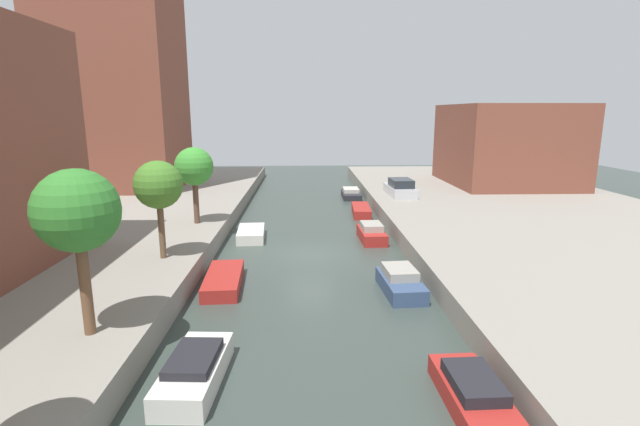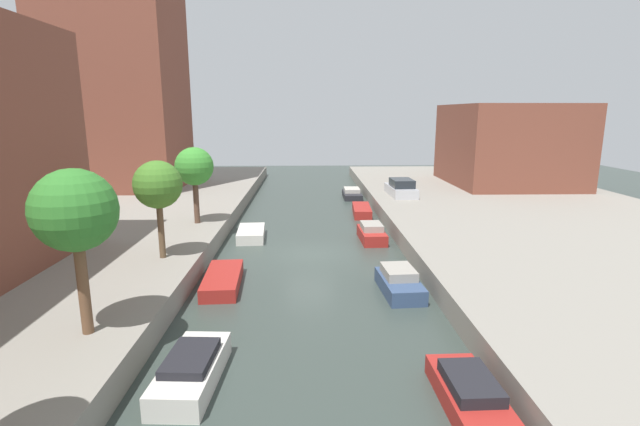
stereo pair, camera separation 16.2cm
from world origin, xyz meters
The scene contains 17 objects.
ground_plane centered at (0.00, 0.00, 0.00)m, with size 84.00×84.00×0.00m, color #333D38.
quay_left centered at (-15.00, 0.00, 0.50)m, with size 20.00×64.00×1.00m, color gray.
quay_right centered at (15.00, 0.00, 0.50)m, with size 20.00×64.00×1.00m, color gray.
apartment_tower_far centered at (-16.00, 16.98, 13.56)m, with size 10.00×8.85×25.13m, color brown.
low_block_right centered at (18.00, 17.92, 4.55)m, with size 10.00×11.59×7.10m, color brown.
street_tree_1 centered at (-6.61, -10.90, 4.66)m, with size 2.36×2.36×4.89m.
street_tree_2 centered at (-6.61, -3.61, 4.27)m, with size 2.10×2.10×4.37m.
street_tree_3 centered at (-6.61, 3.10, 4.30)m, with size 2.20×2.20×4.45m.
parked_car centered at (7.27, 12.01, 1.55)m, with size 1.97×4.25×1.32m.
moored_boat_left_1 centered at (-3.33, -12.05, 0.41)m, with size 1.63×3.60×0.92m.
moored_boat_left_2 centered at (-3.79, -4.65, 0.29)m, with size 1.69×4.00×0.58m.
moored_boat_left_3 centered at (-3.47, 3.15, 0.30)m, with size 1.73×3.30×0.59m.
moored_boat_right_1 centered at (4.02, -13.31, 0.37)m, with size 1.45×3.39×0.87m.
moored_boat_right_2 centered at (3.74, -5.53, 0.43)m, with size 1.66×3.25×1.01m.
moored_boat_right_3 centered at (3.68, 2.53, 0.43)m, with size 1.46×3.15×1.02m.
moored_boat_right_4 centered at (3.91, 9.58, 0.31)m, with size 1.44×3.93×0.62m.
moored_boat_right_5 centered at (3.86, 16.64, 0.34)m, with size 1.59×3.71×0.81m.
Camera 2 is at (-0.09, -23.76, 7.39)m, focal length 26.04 mm.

